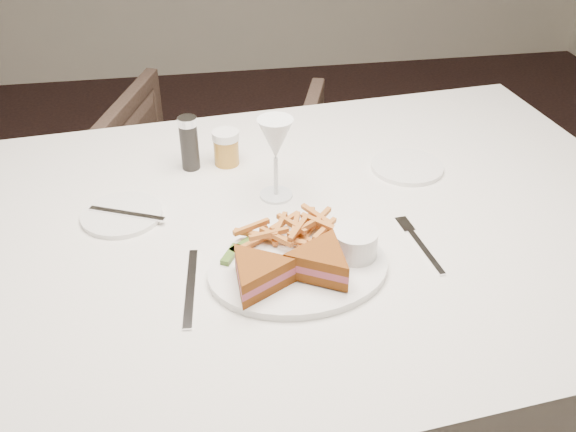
% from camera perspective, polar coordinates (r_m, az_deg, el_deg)
% --- Properties ---
extents(ground, '(5.00, 5.00, 0.00)m').
position_cam_1_polar(ground, '(1.93, -6.49, -15.44)').
color(ground, black).
rests_on(ground, ground).
extents(table, '(1.65, 1.19, 0.75)m').
position_cam_1_polar(table, '(1.50, -0.32, -12.50)').
color(table, silver).
rests_on(table, ground).
extents(chair_far, '(0.82, 0.80, 0.68)m').
position_cam_1_polar(chair_far, '(2.21, -6.42, 3.30)').
color(chair_far, '#4A372D').
rests_on(chair_far, ground).
extents(table_setting, '(0.78, 0.59, 0.18)m').
position_cam_1_polar(table_setting, '(1.18, -0.41, -0.78)').
color(table_setting, white).
rests_on(table_setting, table).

